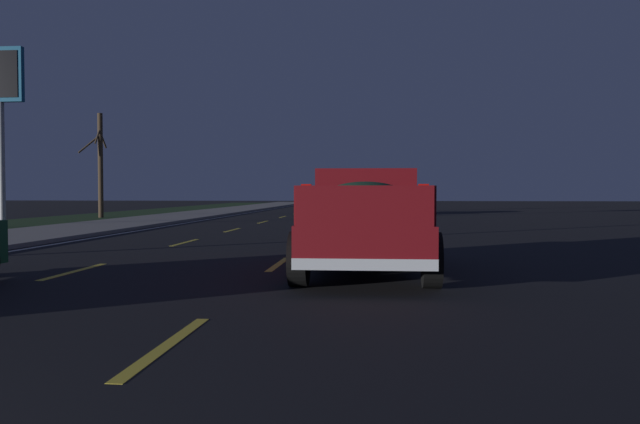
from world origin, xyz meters
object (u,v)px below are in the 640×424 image
object	(u,v)px
pickup_truck	(366,217)
gas_price_sign	(1,92)
sedan_black	(375,202)
bare_tree_far	(100,164)

from	to	relation	value
pickup_truck	gas_price_sign	xyz separation A→B (m)	(12.68, 14.93, 4.49)
pickup_truck	sedan_black	xyz separation A→B (m)	(28.61, -0.02, -0.20)
sedan_black	bare_tree_far	xyz separation A→B (m)	(-6.16, 15.32, 2.25)
gas_price_sign	bare_tree_far	world-z (taller)	gas_price_sign
pickup_truck	bare_tree_far	world-z (taller)	bare_tree_far
sedan_black	gas_price_sign	distance (m)	22.35
sedan_black	bare_tree_far	bearing A→B (deg)	111.92
gas_price_sign	bare_tree_far	distance (m)	10.07
sedan_black	gas_price_sign	xyz separation A→B (m)	(-15.93, 14.95, 4.69)
gas_price_sign	bare_tree_far	xyz separation A→B (m)	(9.77, 0.37, -2.45)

